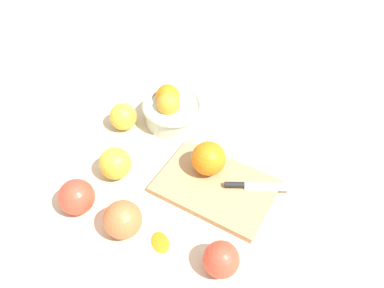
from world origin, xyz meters
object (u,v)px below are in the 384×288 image
(cutting_board, at_px, (216,187))
(apple_front_left, at_px, (77,197))
(bowl, at_px, (173,108))
(knife, at_px, (249,186))
(apple_back_left, at_px, (123,117))
(orange_on_board, at_px, (209,158))
(apple_front_right, at_px, (221,259))
(apple_front_left_2, at_px, (115,164))
(apple_front_center, at_px, (123,220))

(cutting_board, xyz_separation_m, apple_front_left, (-0.20, -0.23, 0.03))
(bowl, height_order, knife, bowl)
(apple_front_left, relative_size, apple_back_left, 1.10)
(orange_on_board, bearing_deg, apple_front_right, -45.29)
(orange_on_board, xyz_separation_m, apple_front_left, (-0.16, -0.26, -0.02))
(orange_on_board, relative_size, knife, 0.61)
(cutting_board, bearing_deg, knife, 35.08)
(apple_front_left_2, xyz_separation_m, apple_back_left, (-0.11, 0.12, -0.00))
(cutting_board, bearing_deg, bowl, 154.78)
(cutting_board, height_order, apple_front_left, apple_front_left)
(knife, relative_size, apple_front_left_2, 1.73)
(apple_front_left, xyz_separation_m, apple_front_right, (0.32, 0.09, -0.00))
(apple_front_right, bearing_deg, orange_on_board, 134.71)
(knife, xyz_separation_m, apple_front_left_2, (-0.27, -0.16, 0.02))
(bowl, xyz_separation_m, knife, (0.29, -0.07, -0.02))
(bowl, bearing_deg, apple_front_left_2, -83.39)
(knife, xyz_separation_m, apple_front_left, (-0.26, -0.28, 0.02))
(apple_front_center, bearing_deg, apple_back_left, 137.41)
(apple_back_left, bearing_deg, apple_front_left, -64.32)
(knife, xyz_separation_m, apple_front_right, (0.06, -0.19, 0.01))
(bowl, height_order, apple_back_left, bowl)
(apple_front_right, bearing_deg, apple_front_left, -164.62)
(orange_on_board, bearing_deg, knife, 11.19)
(orange_on_board, xyz_separation_m, apple_front_right, (0.17, -0.17, -0.02))
(bowl, height_order, apple_front_left_2, bowl)
(bowl, bearing_deg, apple_front_center, -64.35)
(knife, height_order, apple_front_left, apple_front_left)
(bowl, relative_size, apple_front_right, 2.32)
(cutting_board, bearing_deg, apple_front_right, -49.15)
(apple_front_left, bearing_deg, knife, 47.12)
(knife, bearing_deg, apple_back_left, -174.24)
(knife, distance_m, apple_front_left_2, 0.31)
(apple_front_left, distance_m, apple_back_left, 0.27)
(knife, height_order, apple_front_right, apple_front_right)
(bowl, relative_size, apple_back_left, 2.33)
(bowl, bearing_deg, orange_on_board, -24.33)
(knife, relative_size, apple_front_right, 1.83)
(apple_back_left, bearing_deg, bowl, 52.17)
(cutting_board, xyz_separation_m, apple_front_center, (-0.08, -0.21, 0.03))
(apple_front_left, height_order, apple_front_center, apple_front_center)
(cutting_board, distance_m, apple_back_left, 0.31)
(apple_back_left, xyz_separation_m, apple_front_center, (0.23, -0.21, 0.00))
(knife, distance_m, apple_front_left, 0.38)
(apple_front_center, bearing_deg, cutting_board, 69.32)
(cutting_board, height_order, apple_back_left, apple_back_left)
(apple_front_left, xyz_separation_m, apple_back_left, (-0.12, 0.24, -0.00))
(orange_on_board, xyz_separation_m, apple_front_center, (-0.04, -0.23, -0.02))
(orange_on_board, bearing_deg, bowl, 155.67)
(knife, xyz_separation_m, apple_front_center, (-0.14, -0.25, 0.02))
(apple_front_center, bearing_deg, bowl, 115.65)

